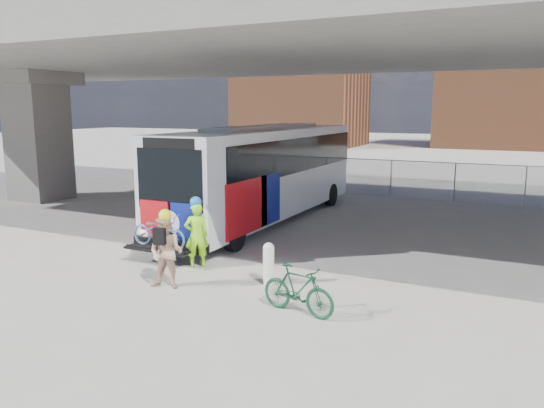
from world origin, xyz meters
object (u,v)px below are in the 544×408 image
Objects in this scene: bus at (266,167)px; bollard at (269,262)px; cyclist_hivis at (196,233)px; bike_parked at (298,290)px; cyclist_tan at (166,251)px.

bollard is at bearing -62.51° from bus.
bollard is 2.49m from cyclist_hivis.
bollard is (3.51, -6.74, -1.54)m from bus.
bus is 7.29× the size of bike_parked.
bus reaches higher than cyclist_hivis.
bollard and bike_parked have the same top height.
bus is at bearing 87.35° from cyclist_tan.
bike_parked is (3.85, -1.88, -0.42)m from cyclist_hivis.
bike_parked is at bearing -45.55° from bollard.
bike_parked is at bearing 111.56° from cyclist_hivis.
bike_parked is (3.51, -0.10, -0.39)m from cyclist_tan.
bike_parked is at bearing -58.95° from bus.
bus is at bearing 41.22° from bike_parked.
cyclist_tan is at bearing 58.28° from cyclist_hivis.
bus is at bearing 117.49° from bollard.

